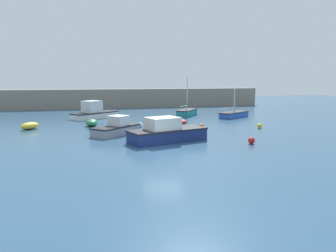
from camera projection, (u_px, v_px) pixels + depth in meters
name	position (u px, v px, depth m)	size (l,w,h in m)	color
ground_plane	(163.00, 154.00, 21.23)	(120.00, 120.00, 0.20)	#2D5170
harbor_breakwater	(118.00, 98.00, 53.11)	(47.80, 2.48, 3.00)	gray
sailboat_short_mast	(234.00, 114.00, 39.81)	(4.58, 3.72, 3.53)	#2D56B7
sailboat_twin_hulled	(187.00, 112.00, 41.53)	(3.62, 4.32, 4.88)	teal
open_tender_yellow	(173.00, 121.00, 33.73)	(3.34, 3.71, 0.75)	red
fishing_dinghy_green	(92.00, 123.00, 32.73)	(1.27, 2.03, 0.70)	#287A4C
dinghy_near_pier	(30.00, 126.00, 30.67)	(2.03, 2.17, 0.67)	yellow
cabin_cruiser_white	(94.00, 112.00, 38.96)	(5.88, 5.44, 2.11)	white
motorboat_grey_hull	(117.00, 128.00, 27.91)	(4.50, 4.42, 1.59)	gray
motorboat_with_cabin	(166.00, 132.00, 24.65)	(6.39, 3.94, 1.88)	navy
mooring_buoy_orange	(202.00, 126.00, 31.10)	(0.48, 0.48, 0.48)	orange
mooring_buoy_yellow	(260.00, 126.00, 31.41)	(0.46, 0.46, 0.46)	yellow
mooring_buoy_white	(140.00, 125.00, 31.92)	(0.46, 0.46, 0.46)	white
mooring_buoy_red	(251.00, 141.00, 23.90)	(0.50, 0.50, 0.50)	red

